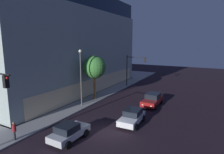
% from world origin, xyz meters
% --- Properties ---
extents(ground_plane, '(120.00, 120.00, 0.00)m').
position_xyz_m(ground_plane, '(0.00, 0.00, 0.00)').
color(ground_plane, black).
extents(modern_building, '(33.33, 31.07, 17.73)m').
position_xyz_m(modern_building, '(12.27, 24.27, 8.79)').
color(modern_building, '#4C4C51').
rests_on(modern_building, ground).
extents(traffic_light_far_corner, '(0.47, 4.40, 6.31)m').
position_xyz_m(traffic_light_far_corner, '(19.98, 5.07, 4.41)').
color(traffic_light_far_corner, black).
rests_on(traffic_light_far_corner, sidewalk_corner).
extents(street_lamp_sidewalk, '(0.44, 0.44, 7.91)m').
position_xyz_m(street_lamp_sidewalk, '(5.26, 6.93, 5.12)').
color(street_lamp_sidewalk, '#535353').
rests_on(street_lamp_sidewalk, sidewalk_corner).
extents(sidewalk_tree, '(3.59, 3.59, 6.90)m').
position_xyz_m(sidewalk_tree, '(8.69, 6.96, 5.23)').
color(sidewalk_tree, brown).
rests_on(sidewalk_tree, sidewalk_corner).
extents(pedestrian_waiting, '(0.36, 0.36, 1.73)m').
position_xyz_m(pedestrian_waiting, '(-5.53, 6.33, 1.17)').
color(pedestrian_waiting, black).
rests_on(pedestrian_waiting, sidewalk_corner).
extents(car_silver, '(4.08, 2.17, 1.61)m').
position_xyz_m(car_silver, '(-3.00, 2.07, 0.82)').
color(car_silver, '#B7BABF').
rests_on(car_silver, ground).
extents(car_white, '(4.32, 2.26, 1.62)m').
position_xyz_m(car_white, '(3.20, -1.70, 0.83)').
color(car_white, silver).
rests_on(car_white, ground).
extents(car_red, '(4.76, 2.29, 1.72)m').
position_xyz_m(car_red, '(10.54, -1.84, 0.85)').
color(car_red, maroon).
rests_on(car_red, ground).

